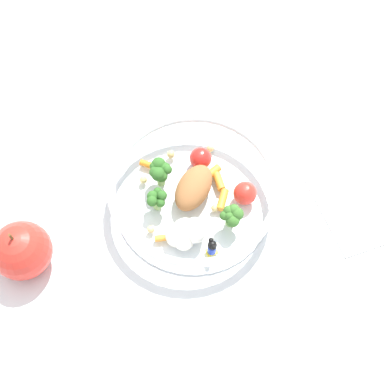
{
  "coord_description": "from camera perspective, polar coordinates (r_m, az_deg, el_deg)",
  "views": [
    {
      "loc": [
        -0.31,
        0.01,
        0.64
      ],
      "look_at": [
        0.02,
        0.0,
        0.03
      ],
      "focal_mm": 46.1,
      "sensor_mm": 36.0,
      "label": 1
    }
  ],
  "objects": [
    {
      "name": "folded_napkin",
      "position": [
        0.76,
        19.19,
        -1.25
      ],
      "size": [
        0.17,
        0.16,
        0.01
      ],
      "primitive_type": "cube",
      "rotation": [
        0.0,
        0.0,
        0.32
      ],
      "color": "white",
      "rests_on": "ground_plane"
    },
    {
      "name": "ground_plane",
      "position": [
        0.71,
        0.23,
        -2.45
      ],
      "size": [
        2.4,
        2.4,
        0.0
      ],
      "primitive_type": "plane",
      "color": "white"
    },
    {
      "name": "loose_apple",
      "position": [
        0.69,
        -19.07,
        -6.41
      ],
      "size": [
        0.08,
        0.08,
        0.09
      ],
      "color": "red",
      "rests_on": "ground_plane"
    },
    {
      "name": "food_container",
      "position": [
        0.69,
        0.07,
        -0.39
      ],
      "size": [
        0.24,
        0.24,
        0.06
      ],
      "color": "white",
      "rests_on": "ground_plane"
    }
  ]
}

